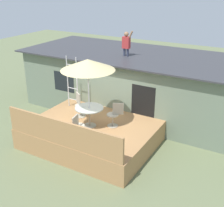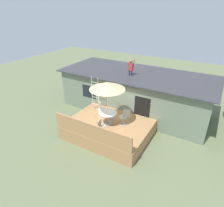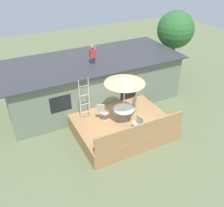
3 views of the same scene
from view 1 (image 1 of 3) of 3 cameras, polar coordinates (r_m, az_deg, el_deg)
The scene contains 11 objects.
ground_plane at distance 11.66m, azimuth -3.57°, elevation -7.36°, with size 40.00×40.00×0.00m, color #66704C.
house at distance 13.95m, azimuth 4.43°, elevation 4.06°, with size 10.50×4.50×2.74m.
deck at distance 11.46m, azimuth -3.62°, elevation -5.63°, with size 4.65×3.76×0.80m, color #A87A4C.
deck_railing at distance 9.78m, azimuth -9.67°, elevation -5.65°, with size 4.55×0.08×0.90m, color #A87A4C.
patio_table at distance 10.85m, azimuth -4.38°, elevation -1.56°, with size 1.04×1.04×0.74m.
patio_umbrella at distance 10.25m, azimuth -4.68°, elevation 7.44°, with size 1.90×1.90×2.54m.
step_ladder at distance 12.37m, azimuth -7.62°, elevation 4.01°, with size 0.52×0.04×2.20m.
person_figure at distance 12.99m, azimuth 2.79°, elevation 11.70°, with size 0.47×0.20×1.11m.
patio_chair_left at distance 11.77m, azimuth -6.23°, elevation -0.30°, with size 0.56×0.46×0.92m.
patio_chair_right at distance 10.87m, azimuth 0.50°, elevation -2.19°, with size 0.58×0.44×0.92m.
patio_chair_near at distance 10.08m, azimuth -6.67°, elevation -4.48°, with size 0.44×0.62×0.92m.
Camera 1 is at (5.63, -8.35, 5.88)m, focal length 47.58 mm.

